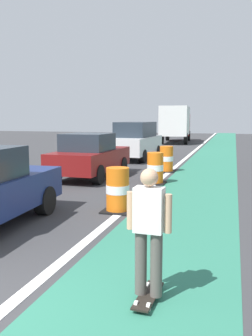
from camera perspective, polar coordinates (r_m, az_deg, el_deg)
The scene contains 9 objects.
bike_lane_strip at distance 15.33m, azimuth 12.30°, elevation -0.85°, with size 2.50×80.00×0.01m, color #2D755B.
lane_divider_stripe at distance 15.51m, azimuth 6.77°, elevation -0.62°, with size 0.20×80.00×0.01m, color silver.
skateboarder_on_lane at distance 4.57m, azimuth 3.58°, elevation -9.77°, with size 0.57×0.81×1.69m.
parked_sedan_second at distance 13.95m, azimuth -5.66°, elevation 1.87°, with size 2.01×4.15×1.70m.
parked_suv_third at distance 20.01m, azimuth 1.52°, elevation 4.32°, with size 2.07×4.67×2.04m.
traffic_barrel_front at distance 8.91m, azimuth -1.31°, elevation -3.50°, with size 0.73×0.73×1.09m.
traffic_barrel_mid at distance 12.71m, azimuth 4.58°, elevation -0.07°, with size 0.73×0.73×1.09m.
traffic_barrel_back at distance 15.52m, azimuth 6.33°, elevation 1.36°, with size 0.73×0.73×1.09m.
delivery_truck_down_block at distance 33.69m, azimuth 7.82°, elevation 7.11°, with size 2.83×7.75×3.23m.
Camera 1 is at (3.47, -3.12, 2.30)m, focal length 39.01 mm.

